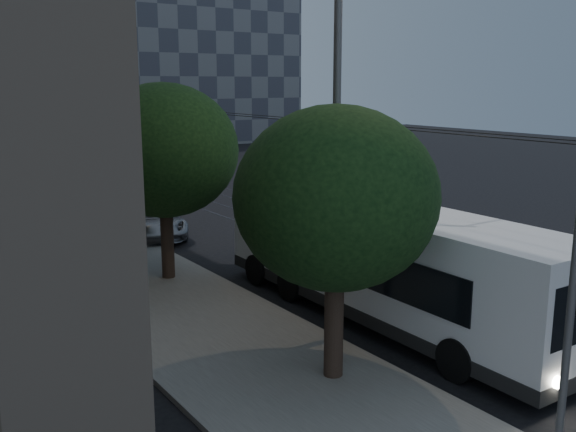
% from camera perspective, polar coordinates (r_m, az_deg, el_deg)
% --- Properties ---
extents(ground, '(120.00, 120.00, 0.00)m').
position_cam_1_polar(ground, '(22.86, 8.93, -5.48)').
color(ground, black).
rests_on(ground, ground).
extents(sidewalk, '(5.00, 90.00, 0.15)m').
position_cam_1_polar(sidewalk, '(37.19, -22.03, 0.63)').
color(sidewalk, slate).
rests_on(sidewalk, ground).
extents(tram_rails, '(4.52, 90.00, 0.02)m').
position_cam_1_polar(tram_rails, '(40.45, -8.10, 2.13)').
color(tram_rails, '#9B9BA3').
rests_on(tram_rails, ground).
extents(overhead_wires, '(2.23, 90.00, 6.00)m').
position_cam_1_polar(overhead_wires, '(37.34, -18.64, 6.19)').
color(overhead_wires, black).
rests_on(overhead_wires, ground).
extents(building_distant_right, '(22.00, 18.00, 24.00)m').
position_cam_1_polar(building_distant_right, '(78.32, -9.65, 15.52)').
color(building_distant_right, '#3E414E').
rests_on(building_distant_right, ground).
extents(trolleybus, '(2.86, 12.93, 5.63)m').
position_cam_1_polar(trolleybus, '(18.67, 7.93, -3.73)').
color(trolleybus, white).
rests_on(trolleybus, ground).
extents(pickup_silver, '(3.70, 5.71, 1.46)m').
position_cam_1_polar(pickup_silver, '(29.13, -11.88, -0.33)').
color(pickup_silver, '#98999F').
rests_on(pickup_silver, ground).
extents(car_white_a, '(1.98, 3.79, 1.23)m').
position_cam_1_polar(car_white_a, '(34.27, -12.61, 1.24)').
color(car_white_a, white).
rests_on(car_white_a, ground).
extents(car_white_b, '(2.78, 4.86, 1.33)m').
position_cam_1_polar(car_white_b, '(37.90, -14.85, 2.20)').
color(car_white_b, '#AFB0B3').
rests_on(car_white_b, ground).
extents(car_white_c, '(2.55, 3.99, 1.24)m').
position_cam_1_polar(car_white_c, '(43.12, -18.41, 3.06)').
color(car_white_c, '#B8B8BC').
rests_on(car_white_c, ground).
extents(car_white_d, '(2.77, 4.21, 1.33)m').
position_cam_1_polar(car_white_d, '(50.89, -21.94, 4.12)').
color(car_white_d, silver).
rests_on(car_white_d, ground).
extents(tree_0, '(4.49, 4.49, 6.30)m').
position_cam_1_polar(tree_0, '(13.94, 4.27, 1.55)').
color(tree_0, '#2E2119').
rests_on(tree_0, ground).
extents(tree_1, '(4.96, 4.96, 6.75)m').
position_cam_1_polar(tree_1, '(21.74, -10.98, 5.71)').
color(tree_1, '#2E2119').
rests_on(tree_1, ground).
extents(tree_2, '(4.00, 4.00, 5.75)m').
position_cam_1_polar(tree_2, '(27.81, -16.29, 5.55)').
color(tree_2, '#2E2119').
rests_on(tree_2, ground).
extents(tree_3, '(5.17, 5.17, 6.55)m').
position_cam_1_polar(tree_3, '(33.22, -20.33, 6.73)').
color(tree_3, '#2E2119').
rests_on(tree_3, ground).
extents(tree_4, '(4.79, 4.79, 6.89)m').
position_cam_1_polar(tree_4, '(43.06, -23.67, 8.16)').
color(tree_4, '#2E2119').
rests_on(tree_4, ground).
extents(streetlamp_near, '(2.71, 0.44, 11.38)m').
position_cam_1_polar(streetlamp_near, '(16.08, 5.62, 11.88)').
color(streetlamp_near, '#5C5C5E').
rests_on(streetlamp_near, ground).
extents(streetlamp_far, '(2.72, 0.44, 11.42)m').
position_cam_1_polar(streetlamp_far, '(38.31, -20.07, 11.21)').
color(streetlamp_far, '#5C5C5E').
rests_on(streetlamp_far, ground).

